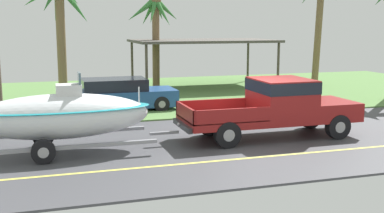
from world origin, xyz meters
The scene contains 8 objects.
ground centered at (0.00, 8.38, -0.01)m, with size 36.00×22.00×0.11m.
pickup_truck_towing centered at (1.32, 0.30, 1.06)m, with size 6.02×2.00×1.91m.
boat_on_trailer centered at (-5.61, 0.30, 1.08)m, with size 6.28×2.16×2.31m.
parked_sedan_near centered at (-3.00, 6.66, 0.67)m, with size 4.73×1.90×1.38m.
carport_awning centered at (2.76, 12.55, 2.66)m, with size 7.97×4.65×2.78m.
palm_tree_near_left centered at (9.52, 11.49, 5.00)m, with size 2.82×2.94×6.63m.
palm_tree_near_right centered at (-5.15, 9.58, 4.30)m, with size 3.18×3.25×5.81m.
palm_tree_far_right centered at (-0.02, 12.55, 3.86)m, with size 3.16×2.84×5.29m.
Camera 1 is at (-5.97, -13.52, 3.65)m, focal length 44.73 mm.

